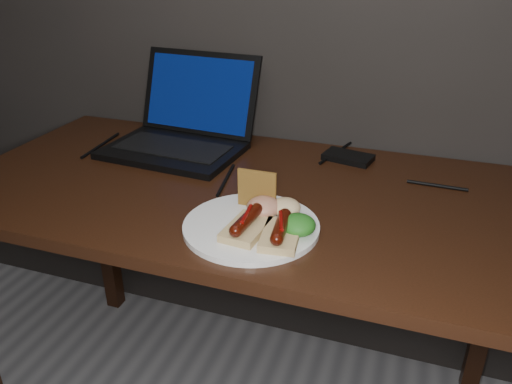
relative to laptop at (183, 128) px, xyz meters
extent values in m
cube|color=black|center=(0.25, -0.20, -0.07)|extent=(1.40, 0.70, 0.03)
cube|color=black|center=(-0.40, 0.10, -0.44)|extent=(0.05, 0.05, 0.72)
cube|color=black|center=(0.90, 0.10, -0.44)|extent=(0.05, 0.05, 0.72)
cube|color=black|center=(0.00, -0.06, -0.04)|extent=(0.38, 0.28, 0.02)
cube|color=black|center=(0.00, -0.06, -0.03)|extent=(0.32, 0.16, 0.00)
cube|color=black|center=(0.01, 0.10, 0.08)|extent=(0.37, 0.12, 0.23)
cube|color=navy|center=(0.01, 0.10, 0.08)|extent=(0.33, 0.10, 0.20)
cube|color=black|center=(0.46, 0.05, -0.05)|extent=(0.14, 0.10, 0.02)
cylinder|color=black|center=(0.20, -0.18, -0.05)|extent=(0.04, 0.18, 0.01)
cylinder|color=black|center=(0.43, 0.10, -0.05)|extent=(0.07, 0.21, 0.01)
cylinder|color=black|center=(0.70, -0.05, -0.05)|extent=(0.14, 0.01, 0.01)
cylinder|color=black|center=(-0.23, -0.08, -0.05)|extent=(0.02, 0.20, 0.01)
cylinder|color=white|center=(0.34, -0.38, -0.05)|extent=(0.34, 0.34, 0.01)
cube|color=#E4CA86|center=(0.34, -0.41, -0.03)|extent=(0.08, 0.12, 0.02)
cylinder|color=#460E04|center=(0.34, -0.41, -0.01)|extent=(0.03, 0.10, 0.02)
sphere|color=#460E04|center=(0.34, -0.46, -0.01)|extent=(0.02, 0.02, 0.02)
sphere|color=#460E04|center=(0.35, -0.37, -0.01)|extent=(0.02, 0.02, 0.02)
cylinder|color=#640604|center=(0.34, -0.41, 0.00)|extent=(0.01, 0.07, 0.01)
cube|color=#E4CA86|center=(0.41, -0.42, -0.03)|extent=(0.08, 0.12, 0.02)
cylinder|color=#460E04|center=(0.41, -0.42, -0.01)|extent=(0.04, 0.10, 0.02)
sphere|color=#460E04|center=(0.42, -0.46, -0.01)|extent=(0.03, 0.02, 0.02)
sphere|color=#460E04|center=(0.41, -0.37, -0.01)|extent=(0.03, 0.02, 0.02)
cylinder|color=#640604|center=(0.41, -0.42, 0.00)|extent=(0.03, 0.07, 0.01)
cube|color=#A26D2C|center=(0.33, -0.31, 0.00)|extent=(0.09, 0.01, 0.08)
ellipsoid|color=#105113|center=(0.44, -0.38, -0.02)|extent=(0.07, 0.07, 0.04)
ellipsoid|color=#A61410|center=(0.35, -0.34, -0.02)|extent=(0.07, 0.07, 0.04)
ellipsoid|color=beige|center=(0.39, -0.32, -0.02)|extent=(0.06, 0.06, 0.04)
camera|label=1|loc=(0.64, -1.21, 0.46)|focal=35.00mm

